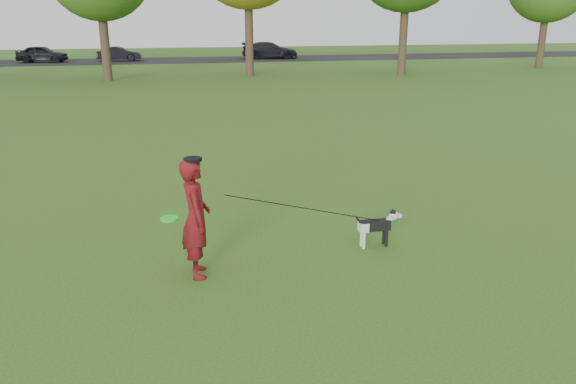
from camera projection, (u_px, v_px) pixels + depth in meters
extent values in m
plane|color=#285116|center=(287.00, 266.00, 7.82)|extent=(120.00, 120.00, 0.00)
cube|color=black|center=(172.00, 60.00, 44.96)|extent=(120.00, 7.00, 0.02)
imported|color=#540C0D|center=(196.00, 218.00, 7.33)|extent=(0.40, 0.59, 1.61)
cube|color=black|center=(375.00, 225.00, 8.40)|extent=(0.47, 0.15, 0.15)
cube|color=silver|center=(363.00, 227.00, 8.36)|extent=(0.13, 0.15, 0.14)
cylinder|color=silver|center=(364.00, 240.00, 8.38)|extent=(0.05, 0.05, 0.26)
cylinder|color=silver|center=(362.00, 238.00, 8.47)|extent=(0.05, 0.05, 0.26)
cylinder|color=black|center=(386.00, 238.00, 8.46)|extent=(0.05, 0.05, 0.26)
cylinder|color=black|center=(384.00, 236.00, 8.55)|extent=(0.05, 0.05, 0.26)
cylinder|color=silver|center=(388.00, 222.00, 8.44)|extent=(0.16, 0.09, 0.17)
sphere|color=silver|center=(394.00, 215.00, 8.43)|extent=(0.15, 0.15, 0.15)
sphere|color=black|center=(393.00, 214.00, 8.42)|extent=(0.11, 0.11, 0.11)
cube|color=silver|center=(398.00, 216.00, 8.45)|extent=(0.09, 0.06, 0.05)
sphere|color=black|center=(402.00, 216.00, 8.46)|extent=(0.03, 0.03, 0.03)
cone|color=black|center=(394.00, 212.00, 8.37)|extent=(0.05, 0.05, 0.06)
cone|color=black|center=(392.00, 210.00, 8.44)|extent=(0.05, 0.05, 0.06)
cylinder|color=black|center=(361.00, 223.00, 8.34)|extent=(0.16, 0.03, 0.21)
cylinder|color=black|center=(385.00, 221.00, 8.42)|extent=(0.10, 0.10, 0.02)
imported|color=black|center=(42.00, 54.00, 42.62)|extent=(3.84, 1.93, 1.26)
imported|color=black|center=(119.00, 54.00, 43.89)|extent=(3.43, 1.48, 1.10)
imported|color=black|center=(270.00, 50.00, 46.52)|extent=(4.87, 2.60, 1.34)
cylinder|color=#1DE627|center=(169.00, 219.00, 7.14)|extent=(0.23, 0.23, 0.02)
cylinder|color=black|center=(193.00, 159.00, 7.09)|extent=(0.24, 0.24, 0.04)
cylinder|color=#38281C|center=(105.00, 41.00, 29.99)|extent=(0.48, 0.48, 4.20)
cylinder|color=#38281C|center=(249.00, 31.00, 32.56)|extent=(0.48, 0.48, 5.04)
cylinder|color=#38281C|center=(403.00, 33.00, 33.19)|extent=(0.48, 0.48, 4.83)
cylinder|color=#38281C|center=(542.00, 38.00, 37.61)|extent=(0.48, 0.48, 3.99)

